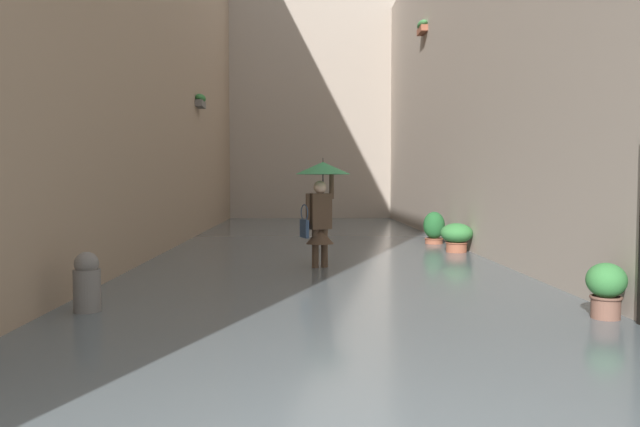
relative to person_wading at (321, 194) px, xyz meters
name	(u,v)px	position (x,y,z in m)	size (l,w,h in m)	color
ground_plane	(317,255)	(0.00, -3.13, -1.47)	(60.00, 60.00, 0.00)	gray
flood_water	(317,251)	(0.00, -3.13, -1.39)	(7.46, 28.24, 0.16)	#515B60
building_facade_left	(502,64)	(-4.23, -3.12, 2.92)	(2.04, 26.24, 8.78)	#A89989
building_facade_far	(310,103)	(0.00, -15.15, 3.56)	(10.26, 1.80, 10.06)	#A89989
person_wading	(321,194)	(0.00, 0.00, 0.00)	(0.99, 0.99, 2.11)	black
potted_plant_near_left	(457,238)	(-3.01, -2.23, -1.00)	(0.69, 0.69, 0.79)	#9E563D
potted_plant_far_left	(434,230)	(-2.90, -3.99, -0.96)	(0.52, 0.52, 0.95)	#9E563D
potted_plant_mid_left	(606,292)	(-3.07, 4.08, -1.02)	(0.44, 0.44, 0.79)	brown
mooring_bollard	(87,289)	(2.88, 3.55, -1.04)	(0.31, 0.31, 0.87)	slate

